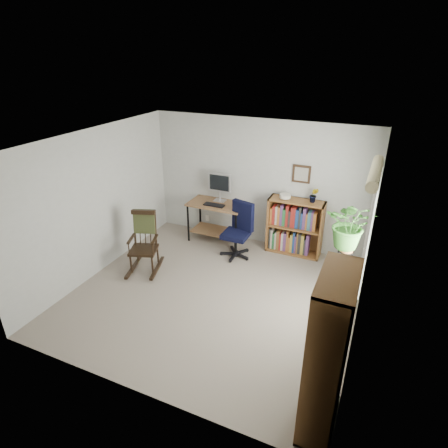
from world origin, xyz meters
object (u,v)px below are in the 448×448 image
at_px(desk, 217,222).
at_px(office_chair, 236,231).
at_px(rocking_chair, 143,242).
at_px(tall_bookshelf, 328,355).
at_px(low_bookshelf, 295,227).

relative_size(desk, office_chair, 1.06).
xyz_separation_m(desk, rocking_chair, (-0.68, -1.51, 0.13)).
distance_m(rocking_chair, tall_bookshelf, 3.76).
xyz_separation_m(office_chair, tall_bookshelf, (2.07, -2.79, 0.37)).
height_order(low_bookshelf, tall_bookshelf, tall_bookshelf).
relative_size(rocking_chair, low_bookshelf, 1.00).
distance_m(office_chair, tall_bookshelf, 3.49).
height_order(rocking_chair, low_bookshelf, rocking_chair).
bearing_deg(tall_bookshelf, low_bookshelf, 108.61).
height_order(office_chair, rocking_chair, rocking_chair).
distance_m(desk, office_chair, 0.74).
height_order(desk, tall_bookshelf, tall_bookshelf).
xyz_separation_m(rocking_chair, tall_bookshelf, (3.33, -1.72, 0.35)).
xyz_separation_m(low_bookshelf, tall_bookshelf, (1.13, -3.35, 0.36)).
bearing_deg(desk, rocking_chair, -114.19).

